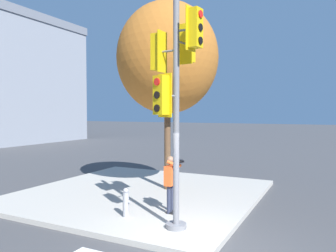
% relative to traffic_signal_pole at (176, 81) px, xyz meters
% --- Properties ---
extents(ground_plane, '(160.00, 160.00, 0.00)m').
position_rel_traffic_signal_pole_xyz_m(ground_plane, '(-0.63, -0.78, -3.76)').
color(ground_plane, '#424244').
extents(sidewalk_corner, '(8.00, 8.00, 0.14)m').
position_rel_traffic_signal_pole_xyz_m(sidewalk_corner, '(2.87, 2.72, -3.69)').
color(sidewalk_corner, '#ADA89E').
rests_on(sidewalk_corner, ground_plane).
extents(traffic_signal_pole, '(1.37, 1.37, 5.72)m').
position_rel_traffic_signal_pole_xyz_m(traffic_signal_pole, '(0.00, 0.00, 0.00)').
color(traffic_signal_pole, slate).
rests_on(traffic_signal_pole, sidewalk_corner).
extents(person_photographer, '(0.50, 0.53, 1.62)m').
position_rel_traffic_signal_pole_xyz_m(person_photographer, '(1.06, 0.65, -2.65)').
color(person_photographer, black).
rests_on(person_photographer, sidewalk_corner).
extents(street_tree, '(3.72, 3.72, 6.90)m').
position_rel_traffic_signal_pole_xyz_m(street_tree, '(3.61, 2.03, 1.22)').
color(street_tree, brown).
rests_on(street_tree, sidewalk_corner).
extents(fire_hydrant, '(0.17, 0.23, 0.80)m').
position_rel_traffic_signal_pole_xyz_m(fire_hydrant, '(0.19, 1.59, -3.23)').
color(fire_hydrant, '#99999E').
rests_on(fire_hydrant, sidewalk_corner).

